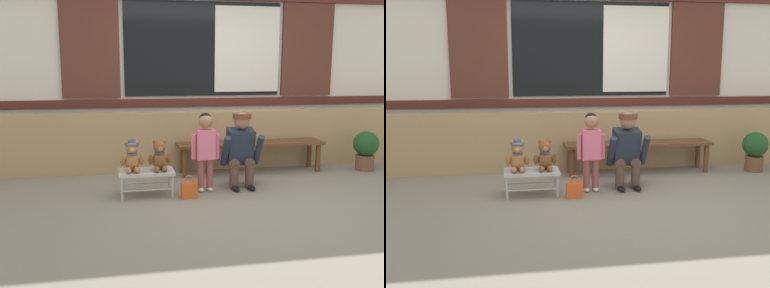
# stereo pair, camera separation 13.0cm
# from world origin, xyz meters

# --- Properties ---
(ground_plane) EXTENTS (60.00, 60.00, 0.00)m
(ground_plane) POSITION_xyz_m (0.00, 0.00, 0.00)
(ground_plane) COLOR gray
(brick_low_wall) EXTENTS (7.25, 0.25, 0.85)m
(brick_low_wall) POSITION_xyz_m (0.00, 1.43, 0.42)
(brick_low_wall) COLOR tan
(brick_low_wall) RESTS_ON ground
(shop_facade) EXTENTS (7.40, 0.26, 3.74)m
(shop_facade) POSITION_xyz_m (0.00, 1.94, 1.87)
(shop_facade) COLOR silver
(shop_facade) RESTS_ON ground
(wooden_bench_long) EXTENTS (2.10, 0.40, 0.44)m
(wooden_bench_long) POSITION_xyz_m (0.53, 1.06, 0.37)
(wooden_bench_long) COLOR brown
(wooden_bench_long) RESTS_ON ground
(small_display_bench) EXTENTS (0.64, 0.36, 0.30)m
(small_display_bench) POSITION_xyz_m (-1.03, 0.22, 0.27)
(small_display_bench) COLOR #BCBCC1
(small_display_bench) RESTS_ON ground
(teddy_bear_with_hat) EXTENTS (0.28, 0.27, 0.36)m
(teddy_bear_with_hat) POSITION_xyz_m (-1.19, 0.22, 0.47)
(teddy_bear_with_hat) COLOR #A86B3D
(teddy_bear_with_hat) RESTS_ON small_display_bench
(teddy_bear_plain) EXTENTS (0.28, 0.26, 0.36)m
(teddy_bear_plain) POSITION_xyz_m (-0.87, 0.22, 0.46)
(teddy_bear_plain) COLOR brown
(teddy_bear_plain) RESTS_ON small_display_bench
(child_standing) EXTENTS (0.35, 0.18, 0.96)m
(child_standing) POSITION_xyz_m (-0.31, 0.26, 0.59)
(child_standing) COLOR #994C4C
(child_standing) RESTS_ON ground
(adult_crouching) EXTENTS (0.50, 0.49, 0.95)m
(adult_crouching) POSITION_xyz_m (0.17, 0.36, 0.48)
(adult_crouching) COLOR brown
(adult_crouching) RESTS_ON ground
(handbag_on_ground) EXTENTS (0.18, 0.11, 0.27)m
(handbag_on_ground) POSITION_xyz_m (-0.55, 0.02, 0.10)
(handbag_on_ground) COLOR #DB561E
(handbag_on_ground) RESTS_ON ground
(potted_plant) EXTENTS (0.36, 0.36, 0.57)m
(potted_plant) POSITION_xyz_m (2.22, 0.88, 0.32)
(potted_plant) COLOR brown
(potted_plant) RESTS_ON ground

